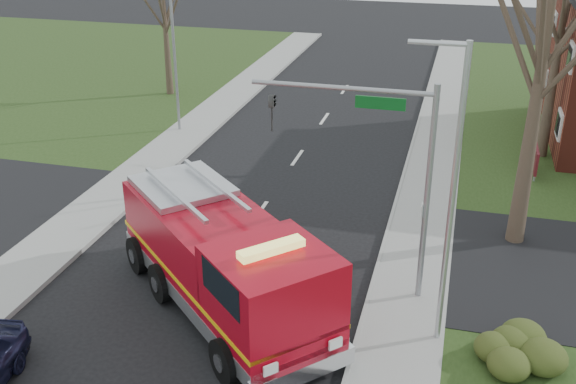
# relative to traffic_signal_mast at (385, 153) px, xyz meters

# --- Properties ---
(ground) EXTENTS (120.00, 120.00, 0.00)m
(ground) POSITION_rel_traffic_signal_mast_xyz_m (-5.21, -1.50, -4.71)
(ground) COLOR black
(ground) RESTS_ON ground
(sidewalk_right) EXTENTS (2.40, 80.00, 0.15)m
(sidewalk_right) POSITION_rel_traffic_signal_mast_xyz_m (0.99, -1.50, -4.63)
(sidewalk_right) COLOR gray
(sidewalk_right) RESTS_ON ground
(sidewalk_left) EXTENTS (2.40, 80.00, 0.15)m
(sidewalk_left) POSITION_rel_traffic_signal_mast_xyz_m (-11.41, -1.50, -4.63)
(sidewalk_left) COLOR gray
(sidewalk_left) RESTS_ON ground
(health_center_sign) EXTENTS (0.12, 2.00, 1.40)m
(health_center_sign) POSITION_rel_traffic_signal_mast_xyz_m (5.29, 11.00, -3.83)
(health_center_sign) COLOR #501218
(health_center_sign) RESTS_ON ground
(hedge_corner) EXTENTS (2.80, 2.00, 0.90)m
(hedge_corner) POSITION_rel_traffic_signal_mast_xyz_m (3.79, -2.50, -4.13)
(hedge_corner) COLOR #2E3A15
(hedge_corner) RESTS_ON lawn_right
(bare_tree_near) EXTENTS (6.00, 6.00, 12.00)m
(bare_tree_near) POSITION_rel_traffic_signal_mast_xyz_m (4.29, 4.50, 2.71)
(bare_tree_near) COLOR #3D2E24
(bare_tree_near) RESTS_ON ground
(bare_tree_far) EXTENTS (5.25, 5.25, 10.50)m
(bare_tree_far) POSITION_rel_traffic_signal_mast_xyz_m (5.79, 13.50, 1.78)
(bare_tree_far) COLOR #3D2E24
(bare_tree_far) RESTS_ON ground
(bare_tree_left) EXTENTS (4.50, 4.50, 9.00)m
(bare_tree_left) POSITION_rel_traffic_signal_mast_xyz_m (-15.21, 18.50, 0.86)
(bare_tree_left) COLOR #3D2E24
(bare_tree_left) RESTS_ON ground
(traffic_signal_mast) EXTENTS (5.29, 0.18, 6.80)m
(traffic_signal_mast) POSITION_rel_traffic_signal_mast_xyz_m (0.00, 0.00, 0.00)
(traffic_signal_mast) COLOR gray
(traffic_signal_mast) RESTS_ON ground
(streetlight_pole) EXTENTS (1.48, 0.16, 8.40)m
(streetlight_pole) POSITION_rel_traffic_signal_mast_xyz_m (1.93, -2.00, -0.16)
(streetlight_pole) COLOR #B7BABF
(streetlight_pole) RESTS_ON ground
(utility_pole_far) EXTENTS (0.14, 0.14, 7.00)m
(utility_pole_far) POSITION_rel_traffic_signal_mast_xyz_m (-12.01, 12.50, -1.21)
(utility_pole_far) COLOR gray
(utility_pole_far) RESTS_ON ground
(fire_engine) EXTENTS (8.32, 8.09, 3.49)m
(fire_engine) POSITION_rel_traffic_signal_mast_xyz_m (-4.21, -2.06, -3.13)
(fire_engine) COLOR #9D0716
(fire_engine) RESTS_ON ground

